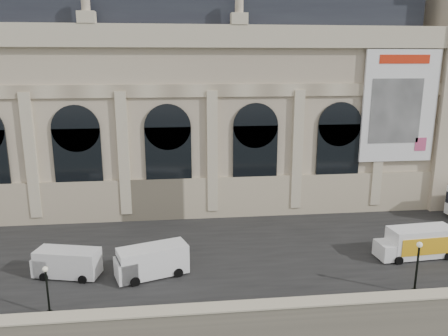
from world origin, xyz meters
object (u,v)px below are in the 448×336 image
object	(u,v)px
van_c	(64,263)
box_truck	(416,243)
van_b	(149,262)
lamp_left	(48,291)
lamp_right	(417,269)

from	to	relation	value
van_c	box_truck	size ratio (longest dim) A/B	0.79
van_b	box_truck	xyz separation A→B (m)	(24.97, 1.08, 0.09)
van_c	lamp_left	world-z (taller)	lamp_left
van_b	box_truck	size ratio (longest dim) A/B	0.87
lamp_left	van_b	bearing A→B (deg)	36.51
lamp_right	van_c	bearing A→B (deg)	167.66
van_b	lamp_left	xyz separation A→B (m)	(-6.95, -5.14, 0.55)
box_truck	lamp_right	bearing A→B (deg)	-119.95
van_b	van_c	distance (m)	7.31
van_b	box_truck	distance (m)	25.00
van_c	lamp_right	bearing A→B (deg)	-12.34
van_b	box_truck	world-z (taller)	box_truck
van_b	lamp_left	bearing A→B (deg)	-143.49
van_b	lamp_left	size ratio (longest dim) A/B	1.67
van_b	van_c	world-z (taller)	van_b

